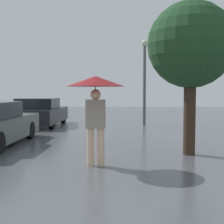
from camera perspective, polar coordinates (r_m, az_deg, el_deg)
name	(u,v)px	position (r m, az deg, el deg)	size (l,w,h in m)	color
pedestrian	(96,92)	(6.43, -3.02, 3.76)	(1.21, 1.21, 1.87)	beige
parked_car_farthest	(39,113)	(14.53, -13.17, -0.15)	(1.89, 3.86, 1.25)	black
tree	(191,46)	(7.91, 14.18, 11.62)	(2.09, 2.09, 3.72)	#38281E
street_lamp	(145,73)	(14.69, 5.97, 7.02)	(0.30, 0.30, 3.94)	#515456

